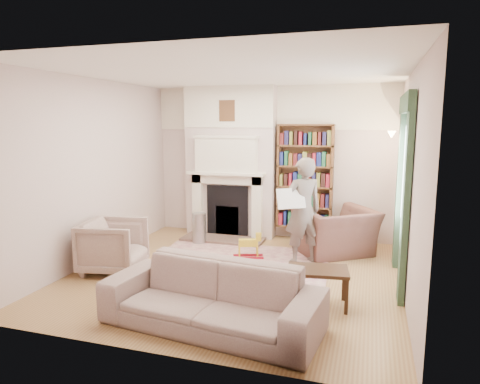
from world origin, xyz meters
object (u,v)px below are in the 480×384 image
(man_reading, at_px, (303,211))
(paraffin_heater, at_px, (199,228))
(rocking_horse, at_px, (248,246))
(sofa, at_px, (211,297))
(bookcase, at_px, (305,177))
(coffee_table, at_px, (317,287))
(armchair_left, at_px, (114,246))
(armchair_reading, at_px, (335,232))

(man_reading, relative_size, paraffin_heater, 2.96)
(man_reading, relative_size, rocking_horse, 3.44)
(sofa, relative_size, rocking_horse, 4.85)
(paraffin_heater, bearing_deg, bookcase, 24.43)
(coffee_table, bearing_deg, armchair_left, 165.64)
(bookcase, relative_size, armchair_left, 2.22)
(coffee_table, distance_m, paraffin_heater, 3.11)
(armchair_reading, height_order, paraffin_heater, armchair_reading)
(sofa, height_order, coffee_table, sofa)
(rocking_horse, bearing_deg, armchair_reading, 7.18)
(coffee_table, xyz_separation_m, rocking_horse, (-1.27, 1.46, -0.02))
(armchair_reading, distance_m, sofa, 3.16)
(armchair_reading, xyz_separation_m, sofa, (-1.02, -2.99, -0.04))
(bookcase, height_order, man_reading, bookcase)
(armchair_reading, relative_size, man_reading, 0.71)
(coffee_table, bearing_deg, bookcase, 93.72)
(armchair_left, bearing_deg, man_reading, -75.35)
(armchair_left, height_order, paraffin_heater, armchair_left)
(sofa, bearing_deg, man_reading, 83.60)
(sofa, xyz_separation_m, paraffin_heater, (-1.35, 2.92, -0.06))
(armchair_left, distance_m, rocking_horse, 2.05)
(bookcase, relative_size, paraffin_heater, 3.36)
(sofa, xyz_separation_m, man_reading, (0.57, 2.39, 0.48))
(sofa, bearing_deg, bookcase, 91.05)
(bookcase, bearing_deg, coffee_table, -77.98)
(armchair_left, relative_size, man_reading, 0.51)
(armchair_left, height_order, sofa, armchair_left)
(bookcase, relative_size, rocking_horse, 3.90)
(man_reading, bearing_deg, paraffin_heater, -49.58)
(armchair_left, distance_m, paraffin_heater, 1.83)
(sofa, bearing_deg, paraffin_heater, 121.96)
(man_reading, distance_m, paraffin_heater, 2.07)
(rocking_horse, bearing_deg, coffee_table, -68.49)
(bookcase, distance_m, coffee_table, 3.05)
(armchair_left, distance_m, coffee_table, 2.99)
(armchair_reading, relative_size, rocking_horse, 2.44)
(armchair_reading, relative_size, sofa, 0.50)
(armchair_left, bearing_deg, coffee_table, -106.59)
(paraffin_heater, bearing_deg, armchair_reading, 1.69)
(coffee_table, height_order, rocking_horse, coffee_table)
(bookcase, distance_m, armchair_reading, 1.25)
(bookcase, height_order, rocking_horse, bookcase)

